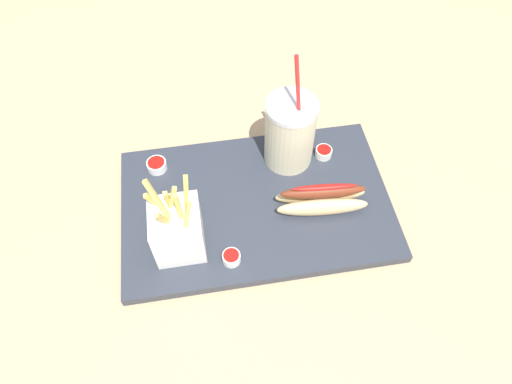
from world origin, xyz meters
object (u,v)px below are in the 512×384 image
object	(u,v)px
soda_cup	(290,133)
ketchup_cup_3	(231,257)
hot_dog_1	(322,199)
ketchup_cup_2	(324,152)
fries_basket	(177,229)
ketchup_cup_1	(157,165)

from	to	relation	value
soda_cup	ketchup_cup_3	distance (m)	0.25
hot_dog_1	ketchup_cup_2	bearing A→B (deg)	73.42
fries_basket	ketchup_cup_2	size ratio (longest dim) A/B	5.18
ketchup_cup_2	ketchup_cup_1	bearing A→B (deg)	176.40
soda_cup	fries_basket	size ratio (longest dim) A/B	1.43
hot_dog_1	ketchup_cup_1	world-z (taller)	hot_dog_1
ketchup_cup_3	hot_dog_1	bearing A→B (deg)	24.98
hot_dog_1	ketchup_cup_1	xyz separation A→B (m)	(-0.29, 0.14, -0.02)
ketchup_cup_3	ketchup_cup_1	bearing A→B (deg)	118.00
fries_basket	soda_cup	bearing A→B (deg)	36.12
fries_basket	hot_dog_1	bearing A→B (deg)	8.35
fries_basket	ketchup_cup_2	xyz separation A→B (m)	(0.29, 0.15, -0.04)
soda_cup	hot_dog_1	distance (m)	0.14
ketchup_cup_1	ketchup_cup_3	xyz separation A→B (m)	(0.12, -0.22, 0.00)
hot_dog_1	ketchup_cup_3	distance (m)	0.19
soda_cup	ketchup_cup_2	world-z (taller)	soda_cup
soda_cup	hot_dog_1	xyz separation A→B (m)	(0.04, -0.12, -0.05)
soda_cup	ketchup_cup_1	xyz separation A→B (m)	(-0.25, 0.01, -0.06)
fries_basket	ketchup_cup_1	size ratio (longest dim) A/B	4.43
hot_dog_1	fries_basket	bearing A→B (deg)	-171.65
fries_basket	ketchup_cup_1	world-z (taller)	fries_basket
soda_cup	hot_dog_1	bearing A→B (deg)	-73.90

